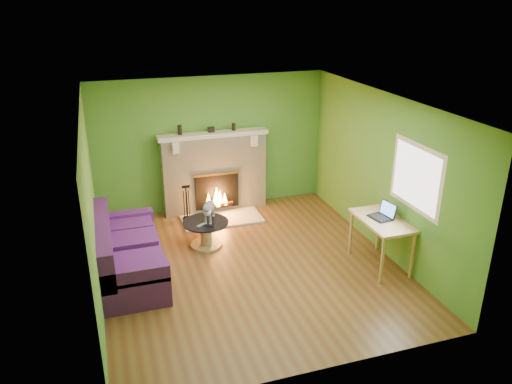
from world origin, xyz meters
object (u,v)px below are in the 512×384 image
at_px(sofa, 126,254).
at_px(coffee_table, 206,232).
at_px(desk, 382,225).
at_px(cat, 209,209).

distance_m(sofa, coffee_table, 1.48).
xyz_separation_m(sofa, desk, (3.81, -0.90, 0.34)).
bearing_deg(cat, coffee_table, -125.28).
relative_size(coffee_table, desk, 0.72).
distance_m(coffee_table, cat, 0.39).
bearing_deg(sofa, cat, 23.96).
bearing_deg(desk, sofa, 166.66).
bearing_deg(desk, coffee_table, 148.73).
height_order(sofa, cat, sofa).
height_order(sofa, desk, sofa).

